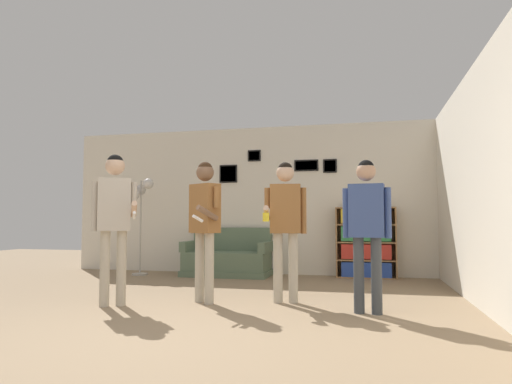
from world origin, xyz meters
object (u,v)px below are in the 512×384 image
Objects in this scene: floor_lamp at (141,200)px; person_player_foreground_left at (114,212)px; couch at (228,259)px; drinking_cup at (361,204)px; person_spectator_near_bookshelf at (367,219)px; person_watcher_holding_cup at (285,216)px; bottle_on_floor at (199,274)px; bookshelf at (366,243)px; person_player_foreground_center at (205,216)px.

floor_lamp is 3.02m from person_player_foreground_left.
couch is 13.20× the size of drinking_cup.
person_watcher_holding_cup is at bearing 155.81° from person_spectator_near_bookshelf.
person_watcher_holding_cup is 14.49× the size of drinking_cup.
floor_lamp is 7.33× the size of bottle_on_floor.
person_player_foreground_left is at bearing -130.31° from bookshelf.
couch is at bearing 11.31° from floor_lamp.
bookshelf is at bearing 70.64° from person_watcher_holding_cup.
person_player_foreground_left reaches higher than person_player_foreground_center.
couch is at bearing 129.98° from person_spectator_near_bookshelf.
bottle_on_floor is at bearing -112.60° from couch.
person_player_foreground_left reaches higher than bottle_on_floor.
bottle_on_floor is 2.99m from drinking_cup.
couch is at bearing 101.12° from person_player_foreground_center.
person_player_foreground_center is at bearing -122.07° from drinking_cup.
person_player_foreground_center is (2.07, -2.35, -0.32)m from floor_lamp.
person_spectator_near_bookshelf is at bearing -38.90° from bottle_on_floor.
person_player_foreground_center reaches higher than bookshelf.
bookshelf is at bearing 18.50° from bottle_on_floor.
person_spectator_near_bookshelf is (2.81, 0.24, -0.09)m from person_player_foreground_left.
person_player_foreground_center reaches higher than bottle_on_floor.
floor_lamp reaches higher than bottle_on_floor.
bottle_on_floor is (-0.29, -0.69, -0.19)m from couch.
person_player_foreground_left is at bearing -160.58° from person_watcher_holding_cup.
couch is at bearing -175.02° from drinking_cup.
person_watcher_holding_cup is 1.03m from person_spectator_near_bookshelf.
bookshelf is 10.43× the size of drinking_cup.
bottle_on_floor is (-2.67, -0.89, -0.50)m from bookshelf.
person_player_foreground_center is at bearing -166.50° from person_watcher_holding_cup.
person_player_foreground_left is 1.04× the size of person_watcher_holding_cup.
floor_lamp is at bearing 144.68° from person_watcher_holding_cup.
person_spectator_near_bookshelf is at bearing -24.19° from person_watcher_holding_cup.
floor_lamp is 3.15m from person_player_foreground_center.
person_watcher_holding_cup is 1.04× the size of person_spectator_near_bookshelf.
floor_lamp reaches higher than drinking_cup.
couch is 0.91× the size of person_watcher_holding_cup.
drinking_cup is at bearing 50.38° from person_player_foreground_left.
person_spectator_near_bookshelf is at bearing -88.50° from drinking_cup.
floor_lamp is 1.81m from bottle_on_floor.
bottle_on_floor is 2.05× the size of drinking_cup.
drinking_cup is (-0.07, 0.00, 0.66)m from bookshelf.
person_player_foreground_left reaches higher than drinking_cup.
couch is 2.81m from person_player_foreground_center.
person_spectator_near_bookshelf is at bearing -50.02° from couch.
person_watcher_holding_cup is (1.46, -2.44, 0.74)m from couch.
person_spectator_near_bookshelf reaches higher than couch.
couch is 0.91× the size of person_player_foreground_center.
bottle_on_floor is at bearing -161.05° from drinking_cup.
drinking_cup is at bearing 7.53° from floor_lamp.
person_spectator_near_bookshelf reaches higher than drinking_cup.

